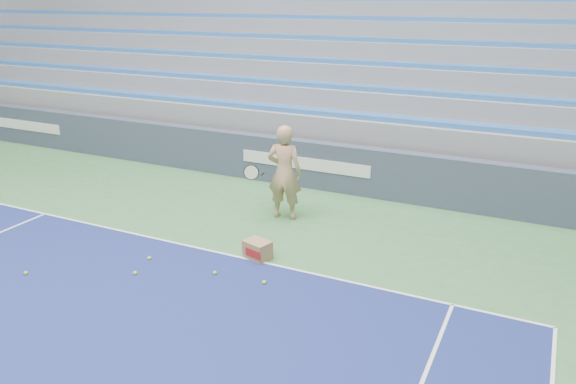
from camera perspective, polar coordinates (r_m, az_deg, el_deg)
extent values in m
cube|color=white|center=(10.00, -7.54, -6.00)|extent=(10.97, 0.05, 0.00)
cube|color=#384156|center=(13.10, 1.91, 2.89)|extent=(30.00, 0.30, 1.10)
cube|color=white|center=(18.43, -24.98, 6.12)|extent=(2.60, 0.02, 0.28)
cube|color=white|center=(12.94, 1.62, 2.92)|extent=(3.20, 0.02, 0.28)
cube|color=gray|center=(17.23, 8.11, 6.76)|extent=(30.00, 8.50, 1.10)
cube|color=gray|center=(17.07, 8.24, 9.38)|extent=(30.00, 8.50, 0.50)
cube|color=#3369B9|center=(13.43, 3.14, 8.15)|extent=(29.60, 0.42, 0.11)
cube|color=gray|center=(17.39, 8.76, 11.21)|extent=(30.00, 7.65, 0.50)
cube|color=#3369B9|center=(14.12, 4.54, 10.74)|extent=(29.60, 0.42, 0.11)
cube|color=gray|center=(17.74, 9.27, 12.97)|extent=(30.00, 6.80, 0.50)
cube|color=#3369B9|center=(14.85, 5.83, 13.07)|extent=(29.60, 0.42, 0.11)
cube|color=gray|center=(18.09, 9.77, 14.66)|extent=(30.00, 5.95, 0.50)
cube|color=#3369B9|center=(15.60, 7.01, 15.18)|extent=(29.60, 0.42, 0.11)
cube|color=gray|center=(18.47, 10.25, 16.28)|extent=(30.00, 5.10, 0.50)
cube|color=#3369B9|center=(16.38, 8.11, 17.09)|extent=(29.60, 0.42, 0.11)
cube|color=gray|center=(18.86, 10.72, 17.84)|extent=(30.00, 4.25, 0.50)
cube|color=gray|center=(25.83, -26.71, 14.76)|extent=(0.30, 8.80, 6.10)
cube|color=gray|center=(21.21, 12.53, 17.33)|extent=(31.00, 0.40, 7.30)
imported|color=tan|center=(11.08, -0.36, 1.99)|extent=(0.76, 0.55, 1.92)
cylinder|color=black|center=(11.02, -2.57, 1.84)|extent=(0.12, 0.27, 0.08)
cylinder|color=beige|center=(10.81, -3.75, 2.01)|extent=(0.29, 0.16, 0.28)
torus|color=black|center=(10.81, -3.75, 2.01)|extent=(0.31, 0.18, 0.30)
cube|color=#967248|center=(9.64, -3.11, -5.89)|extent=(0.50, 0.43, 0.32)
cube|color=#B21E19|center=(9.51, -3.60, -6.28)|extent=(0.34, 0.11, 0.15)
sphere|color=#C0DB2C|center=(8.88, -2.43, -9.16)|extent=(0.07, 0.07, 0.07)
sphere|color=#C0DB2C|center=(9.23, -7.45, -8.16)|extent=(0.07, 0.07, 0.07)
sphere|color=#C0DB2C|center=(9.47, -15.27, -7.95)|extent=(0.07, 0.07, 0.07)
sphere|color=#C0DB2C|center=(9.92, -13.91, -6.54)|extent=(0.07, 0.07, 0.07)
sphere|color=#C0DB2C|center=(10.08, -25.09, -7.48)|extent=(0.07, 0.07, 0.07)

